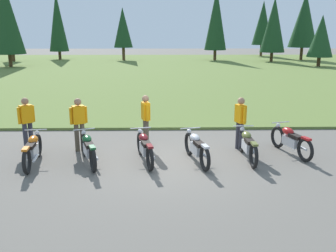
# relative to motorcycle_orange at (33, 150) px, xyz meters

# --- Properties ---
(ground_plane) EXTENTS (140.00, 140.00, 0.00)m
(ground_plane) POSITION_rel_motorcycle_orange_xyz_m (3.80, 0.20, -0.44)
(ground_plane) COLOR #605B54
(grass_moorland) EXTENTS (80.00, 44.00, 0.10)m
(grass_moorland) POSITION_rel_motorcycle_orange_xyz_m (3.80, 25.68, -0.39)
(grass_moorland) COLOR #5B7033
(grass_moorland) RESTS_ON ground
(forest_treeline) EXTENTS (41.77, 18.83, 8.89)m
(forest_treeline) POSITION_rel_motorcycle_orange_xyz_m (4.08, 35.24, 4.25)
(forest_treeline) COLOR #47331E
(forest_treeline) RESTS_ON ground
(motorcycle_orange) EXTENTS (0.62, 2.10, 0.88)m
(motorcycle_orange) POSITION_rel_motorcycle_orange_xyz_m (0.00, 0.00, 0.00)
(motorcycle_orange) COLOR black
(motorcycle_orange) RESTS_ON ground
(motorcycle_british_green) EXTENTS (0.92, 2.00, 0.88)m
(motorcycle_british_green) POSITION_rel_motorcycle_orange_xyz_m (1.54, 0.06, 0.00)
(motorcycle_british_green) COLOR black
(motorcycle_british_green) RESTS_ON ground
(motorcycle_maroon) EXTENTS (0.75, 2.06, 0.88)m
(motorcycle_maroon) POSITION_rel_motorcycle_orange_xyz_m (3.13, 0.16, 0.00)
(motorcycle_maroon) COLOR black
(motorcycle_maroon) RESTS_ON ground
(motorcycle_silver) EXTENTS (0.75, 2.07, 0.88)m
(motorcycle_silver) POSITION_rel_motorcycle_orange_xyz_m (4.60, 0.12, 0.00)
(motorcycle_silver) COLOR black
(motorcycle_silver) RESTS_ON ground
(motorcycle_olive) EXTENTS (0.62, 2.10, 0.88)m
(motorcycle_olive) POSITION_rel_motorcycle_orange_xyz_m (6.11, 0.34, 0.00)
(motorcycle_olive) COLOR black
(motorcycle_olive) RESTS_ON ground
(motorcycle_red) EXTENTS (0.80, 2.05, 0.88)m
(motorcycle_red) POSITION_rel_motorcycle_orange_xyz_m (7.53, 0.79, 0.00)
(motorcycle_red) COLOR black
(motorcycle_red) RESTS_ON ground
(rider_in_hivis_vest) EXTENTS (0.50, 0.36, 1.67)m
(rider_in_hivis_vest) POSITION_rel_motorcycle_orange_xyz_m (1.05, 1.23, 0.51)
(rider_in_hivis_vest) COLOR #4C4233
(rider_in_hivis_vest) RESTS_ON ground
(rider_near_row_end) EXTENTS (0.31, 0.53, 1.67)m
(rider_near_row_end) POSITION_rel_motorcycle_orange_xyz_m (3.10, 1.74, 0.51)
(rider_near_row_end) COLOR #4C4233
(rider_near_row_end) RESTS_ON ground
(rider_with_back_turned) EXTENTS (0.42, 0.41, 1.67)m
(rider_with_back_turned) POSITION_rel_motorcycle_orange_xyz_m (-0.59, 1.36, 0.51)
(rider_with_back_turned) COLOR #2D2D38
(rider_with_back_turned) RESTS_ON ground
(rider_checking_bike) EXTENTS (0.33, 0.52, 1.67)m
(rider_checking_bike) POSITION_rel_motorcycle_orange_xyz_m (6.07, 1.29, 0.51)
(rider_checking_bike) COLOR #2D2D38
(rider_checking_bike) RESTS_ON ground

